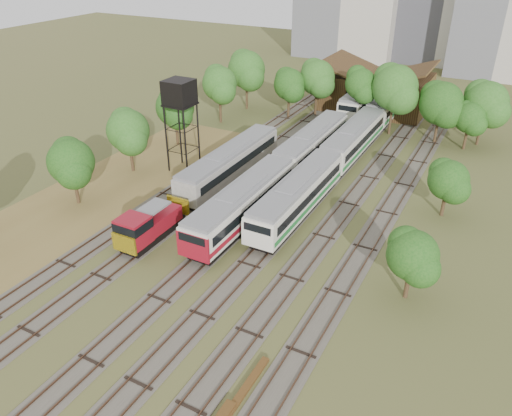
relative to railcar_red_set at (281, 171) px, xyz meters
The scene contains 14 objects.
ground 25.35m from the railcar_red_set, 85.46° to the right, with size 240.00×240.00×0.00m, color #475123.
dry_grass_patch 23.57m from the railcar_red_set, 132.96° to the right, with size 14.00×60.00×0.04m, color brown.
tracks 2.43m from the railcar_red_set, ahead, with size 24.60×80.00×0.19m.
railcar_red_set is the anchor object (origin of this frame).
railcar_green_set 13.37m from the railcar_red_set, 72.59° to the left, with size 3.14×52.08×3.89m.
railcar_rear 29.87m from the railcar_red_set, 90.00° to the left, with size 3.24×16.08×4.01m.
shunter_locomotive 16.87m from the railcar_red_set, 110.84° to the right, with size 2.56×8.10×3.35m.
old_grey_coach 6.07m from the railcar_red_set, behind, with size 3.06×18.00×3.79m.
water_tower 14.26m from the railcar_red_set, behind, with size 3.11×3.11×10.76m.
rail_pile_far 29.47m from the railcar_red_set, 69.71° to the right, with size 0.49×7.81×0.25m, color brown.
maintenance_shed 32.82m from the railcar_red_set, 88.25° to the left, with size 16.45×11.55×7.58m.
tree_band_left 20.10m from the railcar_red_set, 154.94° to the right, with size 6.53×55.31×8.33m.
tree_band_far 23.56m from the railcar_red_set, 86.36° to the left, with size 40.57×8.65×9.66m.
tree_band_right 17.27m from the railcar_red_set, 13.20° to the left, with size 4.62×38.14×6.29m.
Camera 1 is at (18.97, -20.15, 25.02)m, focal length 35.00 mm.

